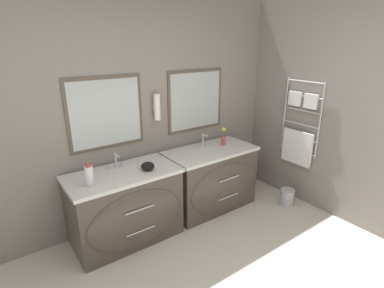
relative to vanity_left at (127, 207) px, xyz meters
The scene contains 10 objects.
wall_back 1.01m from the vanity_left, 58.15° to the left, with size 5.69×0.16×2.60m.
wall_right 2.58m from the vanity_left, 17.64° to the right, with size 0.13×4.02×2.60m.
vanity_left is the anchor object (origin of this frame).
vanity_right 1.17m from the vanity_left, ahead, with size 1.15×0.67×0.79m.
faucet_left 0.50m from the vanity_left, 90.00° to the left, with size 0.17×0.11×0.17m.
faucet_right 1.28m from the vanity_left, ahead, with size 0.17×0.11×0.17m.
toiletry_bottle 0.62m from the vanity_left, behind, with size 0.08×0.08×0.22m.
amenity_bowl 0.50m from the vanity_left, 12.61° to the right, with size 0.14×0.14×0.09m.
flower_vase 1.51m from the vanity_left, ahead, with size 0.06×0.06×0.24m.
waste_bin 2.11m from the vanity_left, 15.27° to the right, with size 0.19×0.19×0.22m.
Camera 1 is at (-1.31, -1.02, 2.08)m, focal length 28.00 mm.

